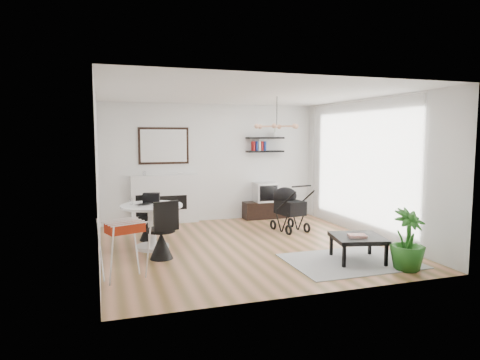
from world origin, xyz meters
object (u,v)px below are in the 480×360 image
object	(u,v)px
dining_table	(152,220)
potted_plant	(408,240)
crt_tv	(265,192)
stroller	(288,210)
drying_rack	(124,249)
tv_console	(266,210)
fireplace	(165,193)
coffee_table	(358,239)

from	to	relation	value
dining_table	potted_plant	bearing A→B (deg)	-34.56
crt_tv	stroller	world-z (taller)	stroller
stroller	potted_plant	xyz separation A→B (m)	(0.57, -2.97, 0.02)
crt_tv	drying_rack	xyz separation A→B (m)	(-3.44, -3.49, -0.20)
tv_console	crt_tv	distance (m)	0.43
tv_console	fireplace	bearing A→B (deg)	177.06
tv_console	crt_tv	xyz separation A→B (m)	(-0.02, -0.00, 0.43)
dining_table	drying_rack	world-z (taller)	drying_rack
fireplace	crt_tv	bearing A→B (deg)	-3.04
fireplace	tv_console	distance (m)	2.43
coffee_table	potted_plant	world-z (taller)	potted_plant
crt_tv	potted_plant	distance (m)	4.37
drying_rack	potted_plant	size ratio (longest dim) A/B	0.92
coffee_table	potted_plant	bearing A→B (deg)	-53.38
dining_table	stroller	world-z (taller)	stroller
dining_table	coffee_table	distance (m)	3.48
tv_console	stroller	size ratio (longest dim) A/B	1.07
coffee_table	fireplace	bearing A→B (deg)	122.59
coffee_table	potted_plant	xyz separation A→B (m)	(0.45, -0.60, 0.09)
crt_tv	potted_plant	xyz separation A→B (m)	(0.55, -4.33, -0.18)
potted_plant	tv_console	bearing A→B (deg)	97.01
coffee_table	drying_rack	bearing A→B (deg)	176.15
crt_tv	drying_rack	distance (m)	4.91
coffee_table	potted_plant	distance (m)	0.76
tv_console	potted_plant	world-z (taller)	potted_plant
dining_table	drying_rack	size ratio (longest dim) A/B	1.29
fireplace	tv_console	size ratio (longest dim) A/B	2.00
fireplace	stroller	distance (m)	2.79
crt_tv	stroller	size ratio (longest dim) A/B	0.52
fireplace	dining_table	distance (m)	2.16
crt_tv	potted_plant	world-z (taller)	potted_plant
fireplace	crt_tv	world-z (taller)	fireplace
fireplace	tv_console	bearing A→B (deg)	-2.94
dining_table	coffee_table	world-z (taller)	dining_table
potted_plant	crt_tv	bearing A→B (deg)	97.23
coffee_table	dining_table	bearing A→B (deg)	149.43
tv_console	potted_plant	size ratio (longest dim) A/B	1.19
stroller	coffee_table	xyz separation A→B (m)	(0.12, -2.37, -0.07)
fireplace	stroller	bearing A→B (deg)	-32.40
fireplace	crt_tv	distance (m)	2.37
crt_tv	coffee_table	bearing A→B (deg)	-88.43
dining_table	stroller	xyz separation A→B (m)	(2.88, 0.60, -0.08)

